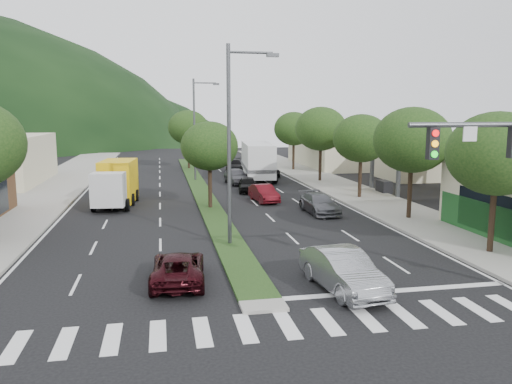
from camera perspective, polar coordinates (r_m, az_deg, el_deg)
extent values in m
plane|color=black|center=(18.21, 0.54, -12.53)|extent=(160.00, 160.00, 0.00)
cube|color=gray|center=(45.01, 9.88, 0.42)|extent=(5.00, 90.00, 0.15)
cube|color=gray|center=(43.21, -23.62, -0.56)|extent=(6.00, 90.00, 0.15)
cube|color=#183212|center=(45.22, -6.50, 0.51)|extent=(1.60, 56.00, 0.12)
cube|color=silver|center=(16.41, 1.97, -15.02)|extent=(19.00, 2.20, 0.01)
cylinder|color=#47494C|center=(18.67, 25.29, 6.98)|extent=(6.00, 0.18, 0.18)
cube|color=black|center=(17.36, 19.54, 5.24)|extent=(0.35, 0.25, 1.05)
cube|color=silver|center=(44.65, 19.31, 6.33)|extent=(12.00, 8.00, 0.50)
cube|color=yellow|center=(44.66, 19.29, 5.89)|extent=(12.20, 8.20, 0.50)
cylinder|color=#47494C|center=(40.74, 16.00, 2.47)|extent=(0.36, 0.36, 4.60)
cylinder|color=#47494C|center=(44.92, 25.15, 2.54)|extent=(0.36, 0.36, 4.60)
cylinder|color=#47494C|center=(45.23, 13.15, 3.20)|extent=(0.36, 0.36, 4.60)
cylinder|color=#47494C|center=(49.03, 21.74, 3.23)|extent=(0.36, 0.36, 4.60)
cube|color=black|center=(43.19, 14.41, 0.55)|extent=(0.80, 1.60, 1.10)
cube|color=black|center=(47.15, 23.24, 0.79)|extent=(0.80, 1.60, 1.10)
cube|color=beige|center=(64.90, 9.81, 5.26)|extent=(10.00, 16.00, 5.20)
cylinder|color=black|center=(26.13, 25.40, -2.27)|extent=(0.28, 0.28, 3.64)
ellipsoid|color=black|center=(25.77, 25.82, 3.98)|extent=(4.60, 4.60, 3.91)
cylinder|color=black|center=(32.80, 17.18, 0.48)|extent=(0.28, 0.28, 3.81)
ellipsoid|color=black|center=(32.51, 17.43, 5.70)|extent=(4.80, 4.80, 4.08)
cylinder|color=black|center=(39.98, 11.81, 1.99)|extent=(0.28, 0.28, 3.58)
ellipsoid|color=black|center=(39.74, 11.94, 6.03)|extent=(4.40, 4.40, 3.74)
cylinder|color=black|center=(49.28, 7.35, 3.60)|extent=(0.28, 0.28, 3.92)
ellipsoid|color=black|center=(49.09, 7.42, 7.18)|extent=(5.00, 5.00, 4.25)
cylinder|color=black|center=(58.84, 4.30, 4.40)|extent=(0.28, 0.28, 3.70)
ellipsoid|color=black|center=(58.68, 4.34, 7.23)|extent=(4.60, 4.60, 3.91)
cylinder|color=black|center=(35.11, -5.28, 0.96)|extent=(0.28, 0.28, 3.36)
ellipsoid|color=black|center=(34.84, -5.34, 5.27)|extent=(4.00, 4.00, 3.40)
cylinder|color=black|center=(60.88, -7.71, 4.52)|extent=(0.28, 0.28, 3.81)
ellipsoid|color=black|center=(60.72, -7.76, 7.34)|extent=(4.80, 4.80, 4.08)
cylinder|color=#47494C|center=(24.89, -3.10, 5.11)|extent=(0.20, 0.20, 10.00)
cylinder|color=#47494C|center=(25.18, -0.62, 15.65)|extent=(2.20, 0.12, 0.12)
cube|color=#47494C|center=(25.38, 1.92, 15.37)|extent=(0.60, 0.25, 0.18)
cylinder|color=#47494C|center=(49.75, -7.05, 6.99)|extent=(0.20, 0.20, 10.00)
cylinder|color=#47494C|center=(49.89, -5.86, 12.30)|extent=(2.20, 0.12, 0.12)
cube|color=#47494C|center=(50.00, -4.58, 12.20)|extent=(0.60, 0.25, 0.18)
imported|color=#93959A|center=(19.42, 9.90, -8.83)|extent=(2.23, 4.90, 1.56)
imported|color=black|center=(20.28, -8.89, -8.53)|extent=(2.33, 4.54, 1.23)
imported|color=black|center=(42.76, -0.96, 0.89)|extent=(2.02, 4.00, 1.31)
imported|color=#55555B|center=(33.92, 7.26, -1.31)|extent=(2.01, 4.59, 1.31)
imported|color=#540E14|center=(37.97, 0.91, -0.15)|extent=(1.82, 4.06, 1.29)
imported|color=black|center=(53.27, 1.46, 2.46)|extent=(2.49, 4.64, 1.24)
imported|color=#4B4B50|center=(47.60, -2.23, 1.83)|extent=(2.22, 4.59, 1.51)
imported|color=black|center=(57.82, -2.48, 3.06)|extent=(2.64, 5.12, 1.42)
cube|color=silver|center=(35.06, -16.52, 0.27)|extent=(2.32, 1.81, 2.28)
cube|color=#DEAE0B|center=(38.61, -15.43, 1.24)|extent=(2.71, 4.39, 3.07)
cube|color=black|center=(38.02, -15.57, -0.78)|extent=(2.59, 5.93, 0.30)
cylinder|color=black|center=(35.43, -14.49, -1.43)|extent=(0.39, 0.92, 0.89)
cylinder|color=black|center=(35.89, -18.08, -1.46)|extent=(0.39, 0.92, 0.89)
cylinder|color=black|center=(37.53, -13.94, -0.84)|extent=(0.39, 0.92, 0.89)
cylinder|color=black|center=(37.97, -17.34, -0.87)|extent=(0.39, 0.92, 0.89)
cylinder|color=black|center=(39.45, -13.50, -0.35)|extent=(0.39, 0.92, 0.89)
cylinder|color=black|center=(39.86, -16.74, -0.39)|extent=(0.39, 0.92, 0.89)
cube|color=silver|center=(50.96, 0.17, 3.81)|extent=(3.58, 9.81, 3.20)
cube|color=slate|center=(51.04, 0.17, 2.92)|extent=(3.64, 9.82, 0.37)
cylinder|color=black|center=(54.82, -1.60, 2.49)|extent=(0.46, 0.99, 0.96)
cylinder|color=black|center=(55.06, 1.17, 2.52)|extent=(0.46, 0.99, 0.96)
cylinder|color=black|center=(53.68, -1.52, 2.36)|extent=(0.46, 0.99, 0.96)
cylinder|color=black|center=(53.92, 1.31, 2.39)|extent=(0.46, 0.99, 0.96)
cylinder|color=black|center=(47.60, -1.03, 1.51)|extent=(0.46, 0.99, 0.96)
cylinder|color=black|center=(47.87, 2.16, 1.54)|extent=(0.46, 0.99, 0.96)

